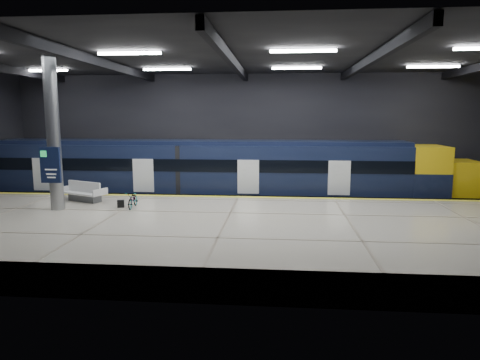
# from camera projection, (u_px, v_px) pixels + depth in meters

# --- Properties ---
(ground) EXTENTS (30.00, 30.00, 0.00)m
(ground) POSITION_uv_depth(u_px,v_px,m) (233.00, 231.00, 20.14)
(ground) COLOR black
(ground) RESTS_ON ground
(room_shell) EXTENTS (30.10, 16.10, 8.05)m
(room_shell) POSITION_uv_depth(u_px,v_px,m) (232.00, 108.00, 19.30)
(room_shell) COLOR black
(room_shell) RESTS_ON ground
(platform) EXTENTS (30.00, 11.00, 1.10)m
(platform) POSITION_uv_depth(u_px,v_px,m) (226.00, 234.00, 17.60)
(platform) COLOR beige
(platform) RESTS_ON ground
(safety_strip) EXTENTS (30.00, 0.40, 0.01)m
(safety_strip) POSITION_uv_depth(u_px,v_px,m) (238.00, 197.00, 22.69)
(safety_strip) COLOR yellow
(safety_strip) RESTS_ON platform
(rails) EXTENTS (30.00, 1.52, 0.16)m
(rails) POSITION_uv_depth(u_px,v_px,m) (242.00, 205.00, 25.55)
(rails) COLOR gray
(rails) RESTS_ON ground
(train) EXTENTS (29.40, 2.84, 3.79)m
(train) POSITION_uv_depth(u_px,v_px,m) (230.00, 172.00, 25.32)
(train) COLOR black
(train) RESTS_ON ground
(bench) EXTENTS (2.47, 1.79, 1.01)m
(bench) POSITION_uv_depth(u_px,v_px,m) (85.00, 194.00, 21.51)
(bench) COLOR #595B60
(bench) RESTS_ON platform
(bicycle) EXTENTS (0.61, 1.48, 0.76)m
(bicycle) POSITION_uv_depth(u_px,v_px,m) (133.00, 200.00, 19.98)
(bicycle) COLOR #99999E
(bicycle) RESTS_ON platform
(pannier_bag) EXTENTS (0.33, 0.24, 0.35)m
(pannier_bag) POSITION_uv_depth(u_px,v_px,m) (121.00, 204.00, 20.06)
(pannier_bag) COLOR black
(pannier_bag) RESTS_ON platform
(info_column) EXTENTS (0.90, 0.78, 6.90)m
(info_column) POSITION_uv_depth(u_px,v_px,m) (53.00, 136.00, 19.17)
(info_column) COLOR #9EA0A5
(info_column) RESTS_ON platform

